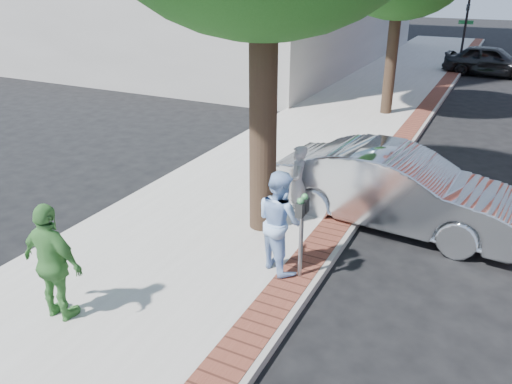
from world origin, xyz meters
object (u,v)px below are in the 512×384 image
Objects in this scene: person_green at (53,263)px; sedan_silver at (396,188)px; bg_car at (491,61)px; person_officer at (280,221)px; person_gray at (297,183)px; parking_meter at (302,220)px.

person_green is 6.62m from sedan_silver.
bg_car is (0.67, 18.89, -0.04)m from sedan_silver.
person_officer reaches higher than bg_car.
person_green is at bearing 175.20° from bg_car.
person_gray is at bearing 122.33° from sedan_silver.
person_gray is at bearing -44.70° from person_officer.
parking_meter is at bearing 167.16° from sedan_silver.
person_gray is at bearing 113.98° from parking_meter.
person_officer is 0.98× the size of person_green.
person_gray is 0.35× the size of bg_car.
parking_meter is 3.78m from person_green.
sedan_silver is (1.79, 0.94, -0.13)m from person_gray.
bg_car is at bearing -99.28° from person_green.
parking_meter is 0.83× the size of person_officer.
person_officer is at bearing 159.16° from sedan_silver.
parking_meter is at bearing -135.82° from person_green.
person_gray reaches higher than bg_car.
parking_meter is 3.08m from sedan_silver.
sedan_silver is at bearing 72.59° from parking_meter.
sedan_silver is at bearing -122.80° from person_green.
person_officer is 3.54m from person_green.
bg_car is at bearing 147.51° from person_gray.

